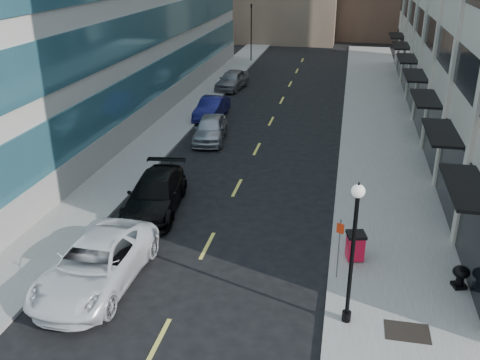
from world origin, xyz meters
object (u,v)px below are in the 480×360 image
at_px(sign_post, 339,241).
at_px(urn_planter, 461,275).
at_px(car_black_pickup, 155,194).
at_px(car_grey_sedan, 232,80).
at_px(lamppost, 353,243).
at_px(car_white_van, 96,264).
at_px(car_silver_sedan, 210,129).
at_px(car_blue_sedan, 212,108).
at_px(traffic_signal, 251,8).
at_px(trash_bin, 355,245).

bearing_deg(sign_post, urn_planter, 24.98).
bearing_deg(car_black_pickup, urn_planter, -24.22).
relative_size(car_grey_sedan, lamppost, 0.98).
relative_size(car_white_van, car_grey_sedan, 1.27).
relative_size(car_black_pickup, car_silver_sedan, 1.21).
height_order(lamppost, urn_planter, lamppost).
distance_m(car_white_van, car_black_pickup, 6.24).
relative_size(car_white_van, car_blue_sedan, 1.35).
bearing_deg(car_black_pickup, car_white_van, -96.68).
height_order(car_black_pickup, urn_planter, car_black_pickup).
distance_m(car_white_van, car_silver_sedan, 16.49).
relative_size(traffic_signal, car_silver_sedan, 1.50).
xyz_separation_m(lamppost, urn_planter, (3.90, 2.71, -2.38)).
distance_m(car_grey_sedan, urn_planter, 31.74).
xyz_separation_m(car_blue_sedan, car_grey_sedan, (-0.44, 9.05, 0.08)).
relative_size(car_blue_sedan, car_grey_sedan, 0.94).
distance_m(car_black_pickup, trash_bin, 9.57).
relative_size(trash_bin, sign_post, 0.48).
height_order(car_blue_sedan, lamppost, lamppost).
height_order(car_blue_sedan, car_grey_sedan, car_grey_sedan).
relative_size(car_white_van, car_silver_sedan, 1.32).
bearing_deg(urn_planter, car_blue_sedan, 125.97).
relative_size(lamppost, urn_planter, 5.90).
xyz_separation_m(car_silver_sedan, lamppost, (8.90, -17.00, 2.24)).
bearing_deg(car_black_pickup, trash_bin, -24.08).
bearing_deg(car_blue_sedan, lamppost, -62.02).
xyz_separation_m(traffic_signal, car_black_pickup, (2.30, -37.24, -4.90)).
bearing_deg(lamppost, sign_post, 99.15).
xyz_separation_m(car_grey_sedan, urn_planter, (14.40, -28.29, -0.17)).
distance_m(traffic_signal, car_grey_sedan, 13.91).
bearing_deg(car_silver_sedan, lamppost, -68.96).
bearing_deg(trash_bin, sign_post, -126.93).
xyz_separation_m(car_grey_sedan, lamppost, (10.50, -31.00, 2.21)).
bearing_deg(car_silver_sedan, urn_planter, -54.73).
xyz_separation_m(car_black_pickup, car_silver_sedan, (0.00, 10.24, -0.03)).
distance_m(traffic_signal, car_white_van, 43.82).
bearing_deg(car_white_van, car_blue_sedan, 94.13).
bearing_deg(urn_planter, trash_bin, 162.09).
relative_size(traffic_signal, urn_planter, 8.38).
distance_m(car_blue_sedan, car_grey_sedan, 9.06).
bearing_deg(car_silver_sedan, car_grey_sedan, 89.93).
height_order(car_blue_sedan, trash_bin, car_blue_sedan).
bearing_deg(urn_planter, car_black_pickup, 162.46).
bearing_deg(car_blue_sedan, sign_post, -60.26).
bearing_deg(car_silver_sedan, sign_post, -66.26).
height_order(traffic_signal, car_silver_sedan, traffic_signal).
height_order(car_black_pickup, trash_bin, car_black_pickup).
distance_m(car_black_pickup, sign_post, 9.56).
bearing_deg(car_grey_sedan, car_blue_sedan, -79.71).
bearing_deg(lamppost, car_white_van, 176.69).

